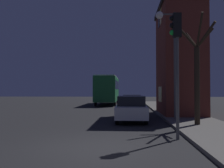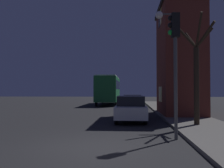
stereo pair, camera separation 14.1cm
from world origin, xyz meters
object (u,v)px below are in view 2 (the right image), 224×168
(traffic_light, at_px, (175,49))
(car_near_lane, at_px, (131,108))
(car_mid_lane, at_px, (132,101))
(bare_tree, at_px, (197,73))
(bus, at_px, (108,88))
(streetlamp, at_px, (168,42))

(traffic_light, distance_m, car_near_lane, 6.26)
(traffic_light, distance_m, car_mid_lane, 15.79)
(bare_tree, height_order, bus, bare_tree)
(streetlamp, xyz_separation_m, car_mid_lane, (-2.04, 9.81, -3.97))
(streetlamp, height_order, bare_tree, streetlamp)
(traffic_light, xyz_separation_m, bare_tree, (1.60, 3.13, -0.67))
(streetlamp, xyz_separation_m, bare_tree, (1.00, -2.57, -2.01))
(streetlamp, xyz_separation_m, traffic_light, (-0.60, -5.70, -1.34))
(streetlamp, distance_m, car_near_lane, 4.52)
(car_mid_lane, bearing_deg, streetlamp, -78.25)
(traffic_light, bearing_deg, streetlamp, 83.94)
(bare_tree, bearing_deg, car_near_lane, 144.07)
(car_near_lane, bearing_deg, bare_tree, -35.93)
(bus, xyz_separation_m, car_mid_lane, (2.96, -6.62, -1.38))
(streetlamp, distance_m, bus, 17.38)
(bus, height_order, car_near_lane, bus)
(traffic_light, height_order, bus, traffic_light)
(car_mid_lane, bearing_deg, traffic_light, -84.71)
(bus, relative_size, car_mid_lane, 2.30)
(streetlamp, relative_size, bare_tree, 1.21)
(bare_tree, bearing_deg, streetlamp, 111.26)
(bus, distance_m, car_near_lane, 16.95)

